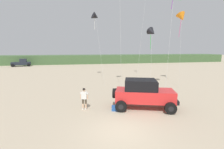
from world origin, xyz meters
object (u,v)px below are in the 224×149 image
Objects in this scene: person_watching at (84,97)px; jeep at (144,93)px; cooler_box at (115,108)px; kite_purple_stunt at (152,32)px; kite_red_delta at (95,17)px; distant_pickup at (22,63)px; kite_green_box at (182,17)px.

jeep is at bearing -8.39° from person_watching.
kite_purple_stunt is (5.83, 6.65, 6.25)m from cooler_box.
kite_purple_stunt is at bearing 61.33° from jeep.
distant_pickup is at bearing 127.89° from kite_red_delta.
cooler_box is at bearing -90.95° from kite_red_delta.
kite_green_box is at bearing 52.37° from cooler_box.
kite_purple_stunt reaches higher than distant_pickup.
kite_red_delta is (-5.60, 7.74, 2.91)m from kite_purple_stunt.
jeep is 41.22m from distant_pickup.
cooler_box is at bearing -177.36° from jeep.
jeep is at bearing -118.67° from kite_purple_stunt.
kite_green_box reaches higher than cooler_box.
jeep is 8.94× the size of cooler_box.
distant_pickup is 0.53× the size of kite_green_box.
kite_purple_stunt reaches higher than person_watching.
cooler_box is 17.05m from kite_red_delta.
kite_green_box reaches higher than distant_pickup.
person_watching is 38.70m from distant_pickup.
cooler_box is at bearing -142.58° from kite_green_box.
distant_pickup is (-17.00, 36.55, 0.75)m from cooler_box.
jeep is 4.56m from person_watching.
person_watching is at bearing -100.36° from kite_red_delta.
jeep is 1.02× the size of distant_pickup.
distant_pickup is at bearing 117.86° from jeep.
person_watching reaches higher than cooler_box.
person_watching is (-4.51, 0.66, -0.26)m from jeep.
cooler_box is at bearing -131.27° from kite_purple_stunt.
jeep is 13.43m from kite_green_box.
kite_purple_stunt is 0.71× the size of kite_red_delta.
distant_pickup reaches higher than cooler_box.
kite_green_box is (12.62, 7.17, 7.56)m from person_watching.
kite_purple_stunt is (3.58, 6.54, 5.24)m from jeep.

